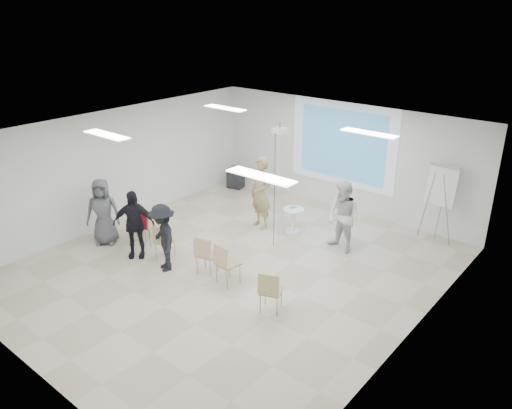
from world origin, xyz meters
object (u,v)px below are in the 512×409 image
Objects in this scene: audience_mid at (163,234)px; audience_outer at (103,208)px; player_left at (261,188)px; chair_center at (205,252)px; chair_right_far at (270,289)px; flipchart_easel at (441,186)px; chair_right_inner at (225,261)px; laptop at (165,240)px; pedestal_table at (293,219)px; chair_left_mid at (146,223)px; audience_left at (133,219)px; av_cart at (236,178)px; chair_far_left at (143,218)px; player_right at (343,213)px; chair_left_inner at (163,239)px.

audience_outer is (-2.10, -0.05, 0.05)m from audience_mid.
chair_center is (0.61, -2.63, -0.55)m from player_left.
chair_right_far is 0.44× the size of flipchart_easel.
chair_right_inner reaches higher than laptop.
audience_outer is (-4.88, -0.22, 0.41)m from chair_right_far.
chair_left_mid reaches higher than pedestal_table.
audience_mid is at bearing -166.60° from chair_center.
chair_right_far is 3.79m from audience_left.
audience_mid is at bearing 161.82° from chair_right_far.
flipchart_easel reaches higher than audience_left.
audience_mid reaches higher than chair_right_inner.
audience_left reaches higher than chair_right_inner.
chair_left_mid is 4.45m from av_cart.
player_left reaches higher than pedestal_table.
chair_right_inner is (3.01, -0.31, -0.02)m from chair_far_left.
pedestal_table is 3.53m from audience_mid.
chair_far_left is 1.10× the size of chair_right_far.
player_left is at bearing 57.40° from chair_far_left.
chair_center reaches higher than laptop.
chair_right_inner is (1.23, -2.68, -0.53)m from player_left.
chair_right_inner is 0.53× the size of audience_mid.
audience_mid reaches higher than av_cart.
audience_mid is at bearing -81.01° from player_left.
player_right is 2.46m from flipchart_easel.
player_right reaches higher than chair_far_left.
audience_left is (0.58, -0.70, 0.36)m from chair_far_left.
player_right is 5.67m from audience_outer.
laptop is 0.16× the size of audience_left.
player_right reaches higher than av_cart.
av_cart reaches higher than laptop.
chair_right_inner is 3.03× the size of laptop.
player_left is 3.05× the size of av_cart.
chair_far_left reaches higher than pedestal_table.
laptop is (-1.47, -2.94, 0.07)m from pedestal_table.
pedestal_table is 0.36× the size of audience_left.
chair_center is (-0.22, -2.90, 0.15)m from pedestal_table.
chair_right_far is (1.73, -3.16, 0.14)m from pedestal_table.
player_left is 3.13m from av_cart.
chair_left_mid is 0.53× the size of audience_left.
laptop is (-1.25, -0.03, -0.08)m from chair_center.
audience_outer reaches higher than chair_far_left.
pedestal_table is 0.31× the size of player_left.
pedestal_table is 0.67× the size of chair_left_mid.
chair_right_inner is 5.79m from av_cart.
audience_outer is at bearing -133.02° from pedestal_table.
chair_far_left is 0.55× the size of audience_mid.
audience_left reaches higher than chair_left_mid.
av_cart is (-0.14, 4.89, -0.59)m from audience_outer.
flipchart_easel is (4.40, 4.83, 0.95)m from chair_left_inner.
audience_mid is (0.98, 0.01, -0.06)m from audience_left.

